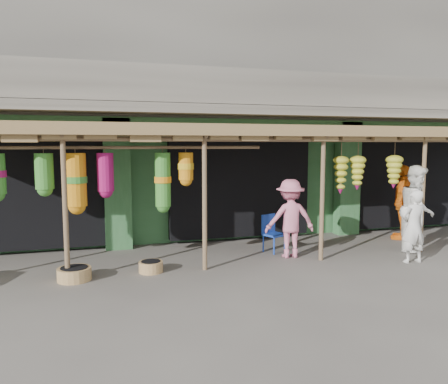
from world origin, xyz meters
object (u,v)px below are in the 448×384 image
object	(u,v)px
person_shopper	(290,218)
blue_chair	(272,231)
person_front	(413,226)
person_vendor	(402,202)
person_right	(417,208)

from	to	relation	value
person_shopper	blue_chair	bearing A→B (deg)	-66.72
person_front	person_vendor	size ratio (longest dim) A/B	0.79
person_front	person_vendor	xyz separation A→B (m)	(1.29, 1.97, 0.20)
blue_chair	person_right	distance (m)	3.32
person_front	person_shopper	distance (m)	2.49
person_right	person_front	bearing A→B (deg)	-175.42
person_front	person_right	xyz separation A→B (m)	(0.75, 0.80, 0.23)
person_front	person_vendor	distance (m)	2.36
person_front	person_shopper	world-z (taller)	person_shopper
person_right	person_shopper	world-z (taller)	person_right
person_front	person_shopper	bearing A→B (deg)	-26.48
person_right	blue_chair	bearing A→B (deg)	122.26
blue_chair	person_shopper	world-z (taller)	person_shopper
person_vendor	person_shopper	world-z (taller)	person_vendor
blue_chair	person_right	size ratio (longest dim) A/B	0.43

